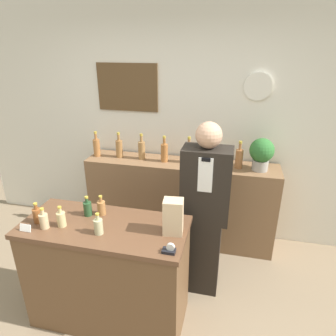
% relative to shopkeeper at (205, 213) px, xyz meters
% --- Properties ---
extents(back_wall, '(5.20, 0.09, 2.70)m').
position_rel_shopkeeper_xyz_m(back_wall, '(-0.47, 1.01, 0.53)').
color(back_wall, silver).
rests_on(back_wall, ground_plane).
extents(back_shelf, '(2.16, 0.42, 1.00)m').
position_rel_shopkeeper_xyz_m(back_shelf, '(-0.36, 0.74, -0.33)').
color(back_shelf, brown).
rests_on(back_shelf, ground_plane).
extents(display_counter, '(1.30, 0.58, 0.94)m').
position_rel_shopkeeper_xyz_m(display_counter, '(-0.72, -0.54, -0.36)').
color(display_counter, brown).
rests_on(display_counter, ground_plane).
extents(shopkeeper, '(0.42, 0.26, 1.66)m').
position_rel_shopkeeper_xyz_m(shopkeeper, '(0.00, 0.00, 0.00)').
color(shopkeeper, black).
rests_on(shopkeeper, ground_plane).
extents(potted_plant, '(0.25, 0.25, 0.35)m').
position_rel_shopkeeper_xyz_m(potted_plant, '(0.49, 0.72, 0.36)').
color(potted_plant, '#9E998E').
rests_on(potted_plant, back_shelf).
extents(paper_bag, '(0.15, 0.13, 0.27)m').
position_rel_shopkeeper_xyz_m(paper_bag, '(-0.18, -0.51, 0.25)').
color(paper_bag, tan).
rests_on(paper_bag, display_counter).
extents(tape_dispenser, '(0.09, 0.06, 0.07)m').
position_rel_shopkeeper_xyz_m(tape_dispenser, '(-0.15, -0.74, 0.13)').
color(tape_dispenser, black).
rests_on(tape_dispenser, display_counter).
extents(price_card_left, '(0.09, 0.02, 0.06)m').
position_rel_shopkeeper_xyz_m(price_card_left, '(-1.25, -0.74, 0.14)').
color(price_card_left, white).
rests_on(price_card_left, display_counter).
extents(counter_bottle_0, '(0.07, 0.07, 0.17)m').
position_rel_shopkeeper_xyz_m(counter_bottle_0, '(-1.23, -0.61, 0.17)').
color(counter_bottle_0, brown).
rests_on(counter_bottle_0, display_counter).
extents(counter_bottle_1, '(0.07, 0.07, 0.17)m').
position_rel_shopkeeper_xyz_m(counter_bottle_1, '(-1.14, -0.67, 0.17)').
color(counter_bottle_1, tan).
rests_on(counter_bottle_1, display_counter).
extents(counter_bottle_2, '(0.07, 0.07, 0.17)m').
position_rel_shopkeeper_xyz_m(counter_bottle_2, '(-1.02, -0.62, 0.17)').
color(counter_bottle_2, tan).
rests_on(counter_bottle_2, display_counter).
extents(counter_bottle_3, '(0.07, 0.07, 0.17)m').
position_rel_shopkeeper_xyz_m(counter_bottle_3, '(-0.90, -0.43, 0.17)').
color(counter_bottle_3, '#264827').
rests_on(counter_bottle_3, display_counter).
extents(counter_bottle_4, '(0.07, 0.07, 0.17)m').
position_rel_shopkeeper_xyz_m(counter_bottle_4, '(-0.80, -0.39, 0.17)').
color(counter_bottle_4, '#9E6A39').
rests_on(counter_bottle_4, display_counter).
extents(counter_bottle_5, '(0.07, 0.07, 0.17)m').
position_rel_shopkeeper_xyz_m(counter_bottle_5, '(-0.71, -0.64, 0.17)').
color(counter_bottle_5, tan).
rests_on(counter_bottle_5, display_counter).
extents(shelf_bottle_0, '(0.08, 0.08, 0.30)m').
position_rel_shopkeeper_xyz_m(shelf_bottle_0, '(-1.37, 0.73, 0.28)').
color(shelf_bottle_0, '#A16736').
rests_on(shelf_bottle_0, back_shelf).
extents(shelf_bottle_1, '(0.08, 0.08, 0.30)m').
position_rel_shopkeeper_xyz_m(shelf_bottle_1, '(-1.09, 0.75, 0.28)').
color(shelf_bottle_1, olive).
rests_on(shelf_bottle_1, back_shelf).
extents(shelf_bottle_2, '(0.08, 0.08, 0.30)m').
position_rel_shopkeeper_xyz_m(shelf_bottle_2, '(-0.82, 0.76, 0.28)').
color(shelf_bottle_2, olive).
rests_on(shelf_bottle_2, back_shelf).
extents(shelf_bottle_3, '(0.08, 0.08, 0.30)m').
position_rel_shopkeeper_xyz_m(shelf_bottle_3, '(-0.55, 0.73, 0.28)').
color(shelf_bottle_3, '#A36432').
rests_on(shelf_bottle_3, back_shelf).
extents(shelf_bottle_4, '(0.08, 0.08, 0.30)m').
position_rel_shopkeeper_xyz_m(shelf_bottle_4, '(-0.28, 0.76, 0.28)').
color(shelf_bottle_4, '#9D693C').
rests_on(shelf_bottle_4, back_shelf).
extents(shelf_bottle_5, '(0.08, 0.08, 0.30)m').
position_rel_shopkeeper_xyz_m(shelf_bottle_5, '(-0.01, 0.75, 0.28)').
color(shelf_bottle_5, olive).
rests_on(shelf_bottle_5, back_shelf).
extents(shelf_bottle_6, '(0.08, 0.08, 0.30)m').
position_rel_shopkeeper_xyz_m(shelf_bottle_6, '(0.27, 0.73, 0.28)').
color(shelf_bottle_6, '#9D6338').
rests_on(shelf_bottle_6, back_shelf).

